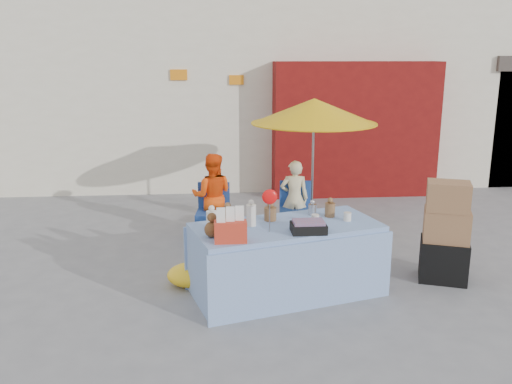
{
  "coord_description": "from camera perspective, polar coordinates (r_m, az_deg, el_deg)",
  "views": [
    {
      "loc": [
        -0.6,
        -6.15,
        2.72
      ],
      "look_at": [
        -0.04,
        0.6,
        1.0
      ],
      "focal_mm": 38.0,
      "sensor_mm": 36.0,
      "label": 1
    }
  ],
  "objects": [
    {
      "name": "tarp_bundle",
      "position": [
        6.67,
        -6.7,
        -8.63
      ],
      "size": [
        0.75,
        0.68,
        0.28
      ],
      "primitive_type": "ellipsoid",
      "rotation": [
        0.0,
        0.0,
        0.37
      ],
      "color": "yellow",
      "rests_on": "ground"
    },
    {
      "name": "ground",
      "position": [
        6.75,
        0.79,
        -9.51
      ],
      "size": [
        80.0,
        80.0,
        0.0
      ],
      "primitive_type": "plane",
      "color": "slate",
      "rests_on": "ground"
    },
    {
      "name": "chair_right",
      "position": [
        8.26,
        4.16,
        -3.15
      ],
      "size": [
        0.53,
        0.52,
        0.85
      ],
      "rotation": [
        0.0,
        0.0,
        -0.11
      ],
      "color": "navy",
      "rests_on": "ground"
    },
    {
      "name": "vendor_beige",
      "position": [
        8.3,
        4.05,
        -0.67
      ],
      "size": [
        0.46,
        0.33,
        1.18
      ],
      "primitive_type": "imported",
      "rotation": [
        0.0,
        0.0,
        3.03
      ],
      "color": "beige",
      "rests_on": "ground"
    },
    {
      "name": "vendor_orange",
      "position": [
        8.19,
        -4.62,
        -0.43
      ],
      "size": [
        0.68,
        0.56,
        1.3
      ],
      "primitive_type": "imported",
      "rotation": [
        0.0,
        0.0,
        3.03
      ],
      "color": "#FC4B0D",
      "rests_on": "ground"
    },
    {
      "name": "chair_left",
      "position": [
        8.17,
        -4.55,
        -3.36
      ],
      "size": [
        0.53,
        0.52,
        0.85
      ],
      "rotation": [
        0.0,
        0.0,
        -0.11
      ],
      "color": "navy",
      "rests_on": "ground"
    },
    {
      "name": "umbrella",
      "position": [
        8.26,
        6.13,
        8.41
      ],
      "size": [
        1.9,
        1.9,
        2.09
      ],
      "color": "gray",
      "rests_on": "ground"
    },
    {
      "name": "box_stack",
      "position": [
        7.03,
        19.31,
        -4.33
      ],
      "size": [
        0.69,
        0.63,
        1.25
      ],
      "rotation": [
        0.0,
        0.0,
        -0.36
      ],
      "color": "black",
      "rests_on": "ground"
    },
    {
      "name": "market_table",
      "position": [
        6.33,
        3.13,
        -6.98
      ],
      "size": [
        2.37,
        1.57,
        1.32
      ],
      "rotation": [
        0.0,
        0.0,
        0.28
      ],
      "color": "#879FD9",
      "rests_on": "ground"
    },
    {
      "name": "backdrop",
      "position": [
        13.72,
        -0.06,
        15.85
      ],
      "size": [
        14.0,
        8.0,
        7.8
      ],
      "color": "silver",
      "rests_on": "ground"
    }
  ]
}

